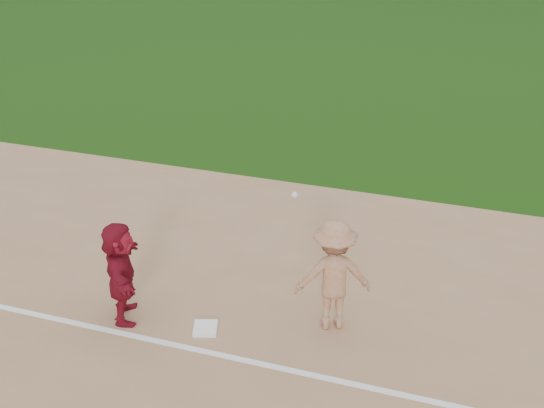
% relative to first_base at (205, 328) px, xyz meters
% --- Properties ---
extents(ground, '(160.00, 160.00, 0.00)m').
position_rel_first_base_xyz_m(ground, '(0.43, 0.35, -0.06)').
color(ground, '#183E0B').
rests_on(ground, ground).
extents(foul_line, '(60.00, 0.10, 0.01)m').
position_rel_first_base_xyz_m(foul_line, '(0.43, -0.45, -0.03)').
color(foul_line, white).
rests_on(foul_line, infield_dirt).
extents(first_base, '(0.43, 0.43, 0.08)m').
position_rel_first_base_xyz_m(first_base, '(0.00, 0.00, 0.00)').
color(first_base, white).
rests_on(first_base, infield_dirt).
extents(base_runner, '(1.10, 1.55, 1.61)m').
position_rel_first_base_xyz_m(base_runner, '(-1.29, -0.06, 0.77)').
color(base_runner, maroon).
rests_on(base_runner, infield_dirt).
extents(first_base_play, '(1.29, 1.03, 2.19)m').
position_rel_first_base_xyz_m(first_base_play, '(1.73, 0.73, 0.83)').
color(first_base_play, '#969698').
rests_on(first_base_play, infield_dirt).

